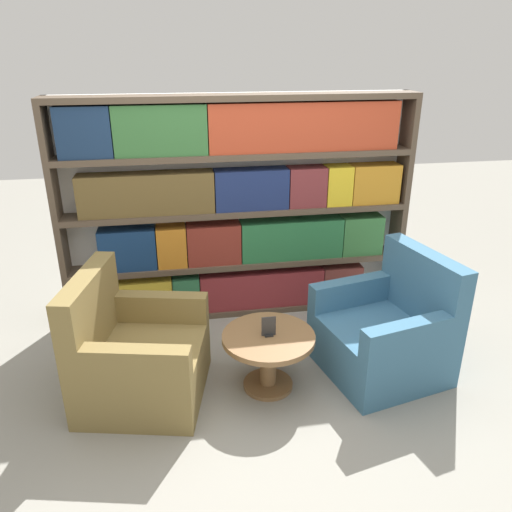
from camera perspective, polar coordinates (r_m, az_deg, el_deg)
The scene contains 6 objects.
ground_plane at distance 3.65m, azimuth 1.24°, elevation -16.35°, with size 14.00×14.00×0.00m, color gray.
bookshelf at distance 4.39m, azimuth -2.03°, elevation 5.42°, with size 3.05×0.30×1.95m.
armchair_left at distance 3.64m, azimuth -13.52°, elevation -11.15°, with size 0.97×0.99×0.92m.
armchair_right at distance 3.93m, azimuth 14.67°, elevation -8.53°, with size 0.97×0.99×0.92m.
coffee_table at distance 3.61m, azimuth 1.42°, elevation -10.69°, with size 0.66×0.66×0.43m.
table_sign at distance 3.51m, azimuth 1.45°, elevation -8.19°, with size 0.10×0.06×0.14m.
Camera 1 is at (-0.55, -2.77, 2.30)m, focal length 35.00 mm.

